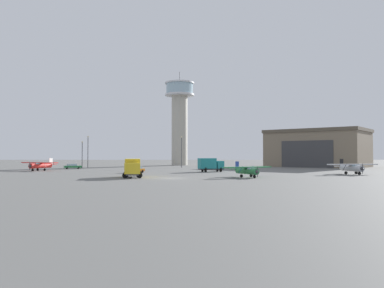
% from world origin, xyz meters
% --- Properties ---
extents(ground_plane, '(400.00, 400.00, 0.00)m').
position_xyz_m(ground_plane, '(0.00, 0.00, 0.00)').
color(ground_plane, '#60605E').
extents(control_tower, '(10.55, 10.55, 34.03)m').
position_xyz_m(control_tower, '(-1.06, 72.13, 18.08)').
color(control_tower, '#B2AD9E').
rests_on(control_tower, ground_plane).
extents(hangar, '(35.24, 33.56, 11.75)m').
position_xyz_m(hangar, '(43.53, 56.36, 5.89)').
color(hangar, '#7A6B56').
rests_on(hangar, ground_plane).
extents(airplane_green, '(8.79, 7.02, 2.71)m').
position_xyz_m(airplane_green, '(12.91, 2.16, 1.26)').
color(airplane_green, '#287A42').
rests_on(airplane_green, ground_plane).
extents(airplane_red, '(9.91, 7.85, 3.00)m').
position_xyz_m(airplane_red, '(-33.02, 27.47, 1.40)').
color(airplane_red, red).
rests_on(airplane_red, ground_plane).
extents(airplane_silver, '(10.31, 8.06, 3.03)m').
position_xyz_m(airplane_silver, '(35.18, 11.82, 1.42)').
color(airplane_silver, '#B7BABF').
rests_on(airplane_silver, ground_plane).
extents(truck_box_teal, '(6.09, 4.12, 3.08)m').
position_xyz_m(truck_box_teal, '(7.58, 22.36, 1.69)').
color(truck_box_teal, '#38383D').
rests_on(truck_box_teal, ground_plane).
extents(truck_box_yellow, '(4.00, 7.35, 3.18)m').
position_xyz_m(truck_box_yellow, '(-6.86, 2.34, 1.75)').
color(truck_box_yellow, '#38383D').
rests_on(truck_box_yellow, ground_plane).
extents(car_orange, '(4.07, 4.37, 1.37)m').
position_xyz_m(car_orange, '(-8.79, 17.85, 0.74)').
color(car_orange, orange).
rests_on(car_orange, ground_plane).
extents(car_green, '(4.89, 3.59, 1.37)m').
position_xyz_m(car_green, '(-29.07, 38.90, 0.74)').
color(car_green, '#287A42').
rests_on(car_green, ground_plane).
extents(light_post_west, '(0.44, 0.44, 9.42)m').
position_xyz_m(light_post_west, '(-27.28, 47.43, 5.56)').
color(light_post_west, '#38383D').
rests_on(light_post_west, ground_plane).
extents(light_post_east, '(0.44, 0.44, 7.82)m').
position_xyz_m(light_post_east, '(-28.78, 46.76, 4.72)').
color(light_post_east, '#38383D').
rests_on(light_post_east, ground_plane).
extents(light_post_north, '(0.44, 0.44, 9.37)m').
position_xyz_m(light_post_north, '(0.34, 48.53, 5.53)').
color(light_post_north, '#38383D').
rests_on(light_post_north, ground_plane).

